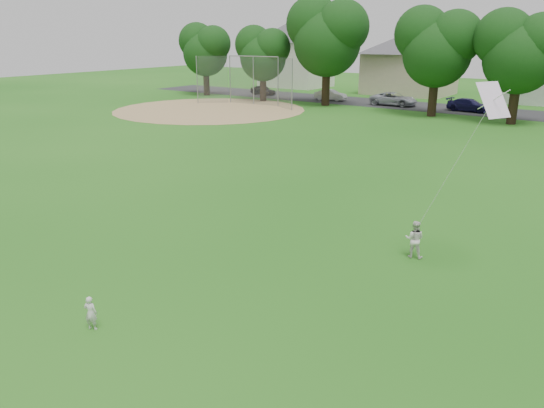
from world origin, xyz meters
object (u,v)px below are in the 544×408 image
Objects in this scene: older_boy at (414,239)px; baseball_backstop at (251,81)px; kite at (451,172)px; toddler at (91,313)px.

older_boy is 0.12× the size of baseball_backstop.
baseball_backstop reaches higher than older_boy.
kite reaches higher than baseball_backstop.
baseball_backstop is (-23.12, 35.96, 1.92)m from toddler.
toddler is at bearing 48.15° from older_boy.
kite is 39.81m from baseball_backstop.
baseball_backstop is at bearing -81.72° from toddler.
toddler is 0.08× the size of baseball_backstop.
toddler is 10.59m from kite.
baseball_backstop is (-27.83, 27.15, 1.75)m from older_boy.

